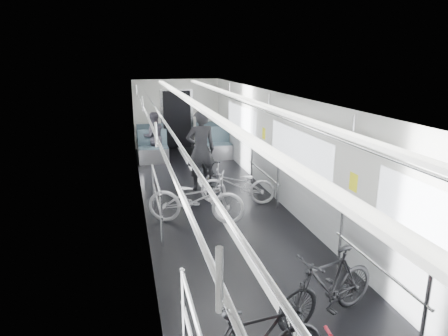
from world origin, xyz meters
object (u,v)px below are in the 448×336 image
(bike_left_far, at_px, (196,198))
(bike_right_near, at_px, (328,286))
(person_standing, at_px, (201,150))
(bike_right_mid, at_px, (238,185))
(person_seated, at_px, (154,137))
(bike_aisle, at_px, (209,174))

(bike_left_far, relative_size, bike_right_near, 1.22)
(person_standing, bearing_deg, bike_right_mid, 111.51)
(bike_right_mid, bearing_deg, person_seated, -144.03)
(bike_right_near, height_order, person_standing, person_standing)
(person_standing, xyz_separation_m, person_seated, (-0.90, 3.11, -0.22))
(bike_left_far, distance_m, bike_aisle, 1.99)
(bike_left_far, bearing_deg, person_standing, 5.37)
(bike_left_far, xyz_separation_m, bike_aisle, (0.66, 1.88, -0.09))
(bike_left_far, relative_size, person_standing, 0.96)
(person_standing, bearing_deg, person_seated, -79.15)
(bike_aisle, bearing_deg, person_standing, 164.88)
(bike_aisle, relative_size, person_seated, 1.03)
(bike_left_far, bearing_deg, bike_right_near, -143.93)
(bike_left_far, distance_m, bike_right_near, 3.51)
(bike_right_near, distance_m, person_standing, 5.39)
(bike_left_far, height_order, bike_right_mid, bike_left_far)
(bike_right_mid, height_order, person_standing, person_standing)
(bike_right_mid, xyz_separation_m, bike_aisle, (-0.41, 1.07, -0.02))
(bike_aisle, relative_size, person_standing, 0.79)
(person_seated, bearing_deg, bike_right_near, 95.38)
(person_seated, bearing_deg, bike_right_mid, 104.80)
(bike_left_far, relative_size, person_seated, 1.24)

